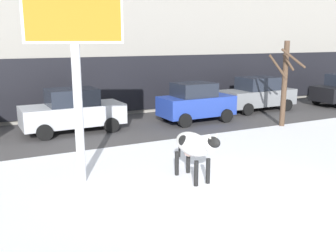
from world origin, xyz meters
TOP-DOWN VIEW (x-y plane):
  - ground_plane at (0.00, 0.00)m, footprint 120.00×120.00m
  - road_strip at (0.00, 8.89)m, footprint 60.00×5.60m
  - cow_holstein at (-0.54, 1.87)m, footprint 0.68×1.91m
  - billboard at (-3.33, 3.18)m, footprint 2.53×0.49m
  - car_silver_sedan at (-2.14, 9.08)m, footprint 4.24×2.05m
  - car_blue_hatchback at (3.55, 8.52)m, footprint 3.54×1.98m
  - car_grey_sedan at (8.06, 9.49)m, footprint 4.24×2.05m
  - pedestrian_near_billboard at (7.82, 11.85)m, footprint 0.36×0.24m
  - bare_tree_left_lot at (6.55, 5.92)m, footprint 1.21×1.22m

SIDE VIEW (x-z plane):
  - ground_plane at x=0.00m, z-range 0.00..0.00m
  - road_strip at x=0.00m, z-range 0.00..0.01m
  - pedestrian_near_billboard at x=7.82m, z-range 0.01..1.74m
  - car_silver_sedan at x=-2.14m, z-range -0.01..1.83m
  - car_grey_sedan at x=8.06m, z-range -0.01..1.83m
  - car_blue_hatchback at x=3.55m, z-range 0.00..1.86m
  - cow_holstein at x=-0.54m, z-range 0.23..1.77m
  - bare_tree_left_lot at x=6.55m, z-range 0.16..3.94m
  - billboard at x=-3.33m, z-range 1.53..7.09m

